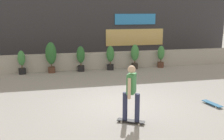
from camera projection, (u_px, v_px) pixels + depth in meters
ground_plane at (122, 105)px, 9.39m from camera, size 48.00×48.00×0.00m
planter_wall at (94, 61)px, 15.01m from camera, size 18.00×0.40×0.90m
building_backdrop at (84, 9)px, 18.21m from camera, size 20.00×2.08×6.50m
potted_plant_0 at (22, 62)px, 13.72m from camera, size 0.37×0.37×1.21m
potted_plant_1 at (51, 55)px, 13.98m from camera, size 0.56×0.56×1.59m
potted_plant_2 at (81, 57)px, 14.34m from camera, size 0.43×0.43×1.34m
potted_plant_3 at (110, 57)px, 14.69m from camera, size 0.42×0.42×1.31m
potted_plant_4 at (135, 55)px, 14.99m from camera, size 0.44×0.44×1.35m
potted_plant_5 at (161, 56)px, 15.34m from camera, size 0.39×0.39×1.24m
skater_far_left at (131, 92)px, 7.66m from camera, size 0.79×0.59×1.70m
skateboard_near_camera at (212, 104)px, 9.31m from camera, size 0.35×0.82×0.08m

